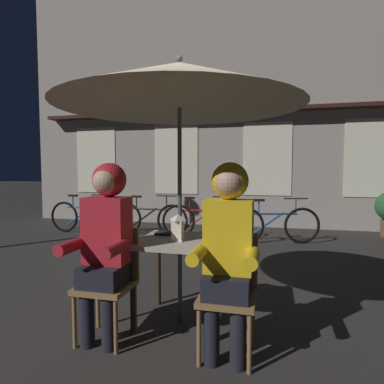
# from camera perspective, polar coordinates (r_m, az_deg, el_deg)

# --- Properties ---
(ground_plane) EXTENTS (60.00, 60.00, 0.00)m
(ground_plane) POSITION_cam_1_polar(r_m,az_deg,el_deg) (3.13, -2.09, -21.55)
(ground_plane) COLOR #2D2B28
(cafe_table) EXTENTS (0.72, 0.72, 0.74)m
(cafe_table) POSITION_cam_1_polar(r_m,az_deg,el_deg) (2.92, -2.12, -10.14)
(cafe_table) COLOR #B2AD9E
(cafe_table) RESTS_ON ground_plane
(patio_umbrella) EXTENTS (2.10, 2.10, 2.31)m
(patio_umbrella) POSITION_cam_1_polar(r_m,az_deg,el_deg) (2.92, -2.20, 18.04)
(patio_umbrella) COLOR #4C4C51
(patio_umbrella) RESTS_ON ground_plane
(lantern) EXTENTS (0.11, 0.11, 0.23)m
(lantern) POSITION_cam_1_polar(r_m,az_deg,el_deg) (2.80, -2.47, -6.05)
(lantern) COLOR white
(lantern) RESTS_ON cafe_table
(chair_left) EXTENTS (0.40, 0.40, 0.87)m
(chair_left) POSITION_cam_1_polar(r_m,az_deg,el_deg) (2.80, -14.08, -14.01)
(chair_left) COLOR olive
(chair_left) RESTS_ON ground_plane
(chair_right) EXTENTS (0.40, 0.40, 0.87)m
(chair_right) POSITION_cam_1_polar(r_m,az_deg,el_deg) (2.52, 6.42, -15.99)
(chair_right) COLOR olive
(chair_right) RESTS_ON ground_plane
(person_left_hooded) EXTENTS (0.45, 0.56, 1.40)m
(person_left_hooded) POSITION_cam_1_polar(r_m,az_deg,el_deg) (2.66, -14.78, -7.02)
(person_left_hooded) COLOR black
(person_left_hooded) RESTS_ON ground_plane
(person_right_hooded) EXTENTS (0.45, 0.56, 1.40)m
(person_right_hooded) POSITION_cam_1_polar(r_m,az_deg,el_deg) (2.36, 6.30, -8.29)
(person_right_hooded) COLOR black
(person_right_hooded) RESTS_ON ground_plane
(shopfront_building) EXTENTS (10.00, 0.93, 6.20)m
(shopfront_building) POSITION_cam_1_polar(r_m,az_deg,el_deg) (8.39, 5.31, 15.87)
(shopfront_building) COLOR #9E9389
(shopfront_building) RESTS_ON ground_plane
(bicycle_nearest) EXTENTS (1.68, 0.09, 0.84)m
(bicycle_nearest) POSITION_cam_1_polar(r_m,az_deg,el_deg) (7.35, -18.12, -4.12)
(bicycle_nearest) COLOR black
(bicycle_nearest) RESTS_ON ground_plane
(bicycle_second) EXTENTS (1.68, 0.19, 0.84)m
(bicycle_second) POSITION_cam_1_polar(r_m,az_deg,el_deg) (6.78, -7.49, -4.62)
(bicycle_second) COLOR black
(bicycle_second) RESTS_ON ground_plane
(bicycle_third) EXTENTS (1.67, 0.25, 0.84)m
(bicycle_third) POSITION_cam_1_polar(r_m,az_deg,el_deg) (6.46, 2.09, -5.01)
(bicycle_third) COLOR black
(bicycle_third) RESTS_ON ground_plane
(bicycle_fourth) EXTENTS (1.64, 0.46, 0.84)m
(bicycle_fourth) POSITION_cam_1_polar(r_m,az_deg,el_deg) (6.19, 14.06, -5.52)
(bicycle_fourth) COLOR black
(bicycle_fourth) RESTS_ON ground_plane
(book) EXTENTS (0.20, 0.14, 0.02)m
(book) POSITION_cam_1_polar(r_m,az_deg,el_deg) (3.10, -4.40, -7.15)
(book) COLOR black
(book) RESTS_ON cafe_table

